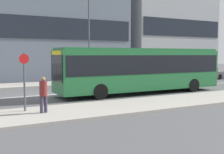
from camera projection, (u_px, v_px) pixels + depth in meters
The scene contains 10 objects.
ground_plane at pixel (49, 95), 18.80m from camera, with size 120.00×120.00×0.00m, color #4F4F51.
sidewalk_near at pixel (85, 110), 13.29m from camera, with size 44.00×3.50×0.13m.
sidewalk_far at pixel (29, 85), 24.30m from camera, with size 44.00×3.50×0.13m.
lane_centerline at pixel (49, 95), 18.80m from camera, with size 41.80×0.16×0.01m.
city_bus at pixel (141, 68), 19.50m from camera, with size 12.14×2.54×3.12m.
parked_car_0 at pixel (168, 76), 27.73m from camera, with size 4.47×1.71×1.27m.
parked_car_1 at pixel (204, 74), 30.28m from camera, with size 4.67×1.77×1.32m.
pedestrian_near_stop at pixel (43, 92), 12.40m from camera, with size 0.34×0.34×1.61m.
bus_stop_sign at pixel (24, 77), 12.73m from camera, with size 0.44×0.12×2.66m.
street_lamp at pixel (89, 29), 25.66m from camera, with size 0.36×0.36×8.25m.
Camera 1 is at (-5.00, -18.45, 2.72)m, focal length 45.00 mm.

